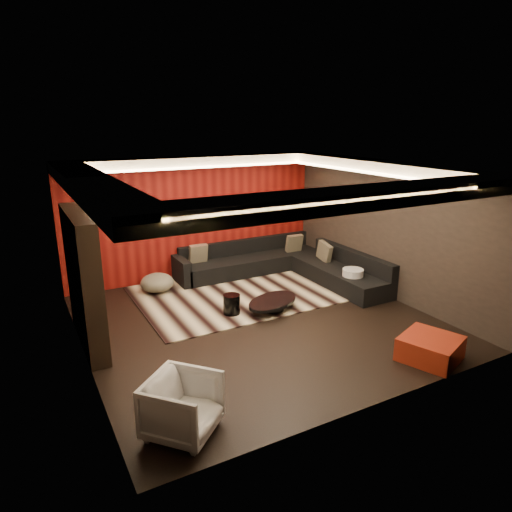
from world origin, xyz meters
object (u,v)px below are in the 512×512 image
coffee_table (273,305)px  sectional_sofa (284,266)px  drum_stool (232,304)px  white_side_table (352,281)px  armchair (183,406)px  orange_ottoman (430,348)px

coffee_table → sectional_sofa: bearing=52.0°
drum_stool → sectional_sofa: size_ratio=0.10×
white_side_table → armchair: 5.36m
coffee_table → white_side_table: 1.95m
coffee_table → drum_stool: drum_stool is taller
orange_ottoman → sectional_sofa: 4.37m
armchair → coffee_table: bearing=1.3°
drum_stool → white_side_table: size_ratio=0.69×
coffee_table → orange_ottoman: 3.02m
drum_stool → white_side_table: (2.72, -0.25, 0.07)m
armchair → sectional_sofa: (4.00, 4.20, -0.10)m
coffee_table → orange_ottoman: size_ratio=1.46×
drum_stool → orange_ottoman: 3.58m
white_side_table → sectional_sofa: size_ratio=0.15×
sectional_sofa → drum_stool: bearing=-145.7°
armchair → sectional_sofa: sectional_sofa is taller
coffee_table → white_side_table: white_side_table is taller
drum_stool → white_side_table: 2.73m
drum_stool → orange_ottoman: bearing=-56.7°
sectional_sofa → white_side_table: bearing=-66.7°
orange_ottoman → sectional_sofa: size_ratio=0.22×
coffee_table → drum_stool: size_ratio=3.16×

